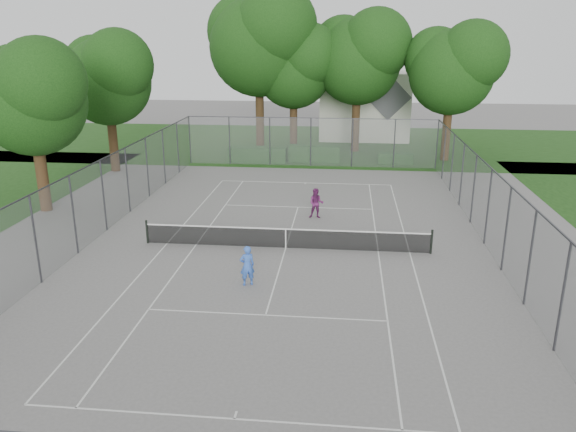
# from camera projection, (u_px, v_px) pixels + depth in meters

# --- Properties ---
(ground) EXTENTS (120.00, 120.00, 0.00)m
(ground) POSITION_uv_depth(u_px,v_px,m) (286.00, 248.00, 25.18)
(ground) COLOR slate
(ground) RESTS_ON ground
(grass_far) EXTENTS (60.00, 20.00, 0.00)m
(grass_far) POSITION_uv_depth(u_px,v_px,m) (317.00, 144.00, 49.81)
(grass_far) COLOR #1A4012
(grass_far) RESTS_ON ground
(court_markings) EXTENTS (11.03, 23.83, 0.01)m
(court_markings) POSITION_uv_depth(u_px,v_px,m) (286.00, 248.00, 25.18)
(court_markings) COLOR silver
(court_markings) RESTS_ON ground
(tennis_net) EXTENTS (12.87, 0.10, 1.10)m
(tennis_net) POSITION_uv_depth(u_px,v_px,m) (286.00, 237.00, 25.02)
(tennis_net) COLOR black
(tennis_net) RESTS_ON ground
(perimeter_fence) EXTENTS (18.08, 34.08, 3.52)m
(perimeter_fence) POSITION_uv_depth(u_px,v_px,m) (286.00, 210.00, 24.63)
(perimeter_fence) COLOR #38383D
(perimeter_fence) RESTS_ON ground
(tree_far_left) EXTENTS (9.05, 8.27, 13.01)m
(tree_far_left) POSITION_uv_depth(u_px,v_px,m) (260.00, 38.00, 44.45)
(tree_far_left) COLOR #372314
(tree_far_left) RESTS_ON ground
(tree_far_midleft) EXTENTS (7.09, 6.48, 10.20)m
(tree_far_midleft) POSITION_uv_depth(u_px,v_px,m) (295.00, 64.00, 44.96)
(tree_far_midleft) COLOR #372314
(tree_far_midleft) RESTS_ON ground
(tree_far_midright) EXTENTS (7.85, 7.16, 11.28)m
(tree_far_midright) POSITION_uv_depth(u_px,v_px,m) (359.00, 54.00, 44.21)
(tree_far_midright) COLOR #372314
(tree_far_midright) RESTS_ON ground
(tree_far_right) EXTENTS (7.17, 6.54, 10.30)m
(tree_far_right) POSITION_uv_depth(u_px,v_px,m) (454.00, 65.00, 41.04)
(tree_far_right) COLOR #372314
(tree_far_right) RESTS_ON ground
(tree_side_back) EXTENTS (6.72, 6.14, 9.67)m
(tree_side_back) POSITION_uv_depth(u_px,v_px,m) (108.00, 74.00, 37.66)
(tree_side_back) COLOR #372314
(tree_side_back) RESTS_ON ground
(tree_side_front) EXTENTS (6.37, 5.81, 9.15)m
(tree_side_front) POSITION_uv_depth(u_px,v_px,m) (32.00, 93.00, 28.75)
(tree_side_front) COLOR #372314
(tree_side_front) RESTS_ON ground
(hedge_left) EXTENTS (4.38, 1.31, 1.09)m
(hedge_left) POSITION_uv_depth(u_px,v_px,m) (258.00, 154.00, 42.53)
(hedge_left) COLOR #194315
(hedge_left) RESTS_ON ground
(hedge_mid) EXTENTS (3.82, 1.09, 1.20)m
(hedge_mid) POSITION_uv_depth(u_px,v_px,m) (314.00, 153.00, 42.62)
(hedge_mid) COLOR #194315
(hedge_mid) RESTS_ON ground
(hedge_right) EXTENTS (2.58, 0.95, 0.77)m
(hedge_right) POSITION_uv_depth(u_px,v_px,m) (395.00, 158.00, 42.01)
(hedge_right) COLOR #194315
(hedge_right) RESTS_ON ground
(house) EXTENTS (8.02, 6.21, 9.98)m
(house) POSITION_uv_depth(u_px,v_px,m) (365.00, 94.00, 51.73)
(house) COLOR silver
(house) RESTS_ON ground
(girl_player) EXTENTS (0.68, 0.58, 1.58)m
(girl_player) POSITION_uv_depth(u_px,v_px,m) (247.00, 266.00, 21.23)
(girl_player) COLOR blue
(girl_player) RESTS_ON ground
(woman_player) EXTENTS (0.80, 0.64, 1.59)m
(woman_player) POSITION_uv_depth(u_px,v_px,m) (316.00, 203.00, 29.16)
(woman_player) COLOR #69235C
(woman_player) RESTS_ON ground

